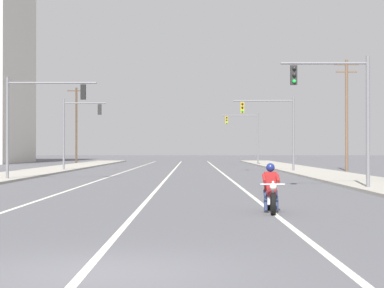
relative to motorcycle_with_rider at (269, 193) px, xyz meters
The scene contains 14 objects.
ground_plane 10.55m from the motorcycle_with_rider, 110.74° to the right, with size 400.00×400.00×0.00m, color #515156.
lane_stripe_center 35.38m from the motorcycle_with_rider, 96.46° to the left, with size 0.16×100.00×0.01m, color beige.
lane_stripe_left 36.05m from the motorcycle_with_rider, 102.75° to the left, with size 0.16×100.00×0.01m, color beige.
lane_stripe_right 35.16m from the motorcycle_with_rider, 89.91° to the left, with size 0.16×100.00×0.01m, color beige.
sidewalk_kerb_right 31.02m from the motorcycle_with_rider, 76.46° to the left, with size 4.40×110.00×0.14m, color #9E998E.
sidewalk_kerb_left 33.56m from the motorcycle_with_rider, 116.02° to the left, with size 4.40×110.00×0.14m, color #9E998E.
motorcycle_with_rider is the anchor object (origin of this frame).
traffic_signal_near_right 12.64m from the motorcycle_with_rider, 67.56° to the left, with size 4.11×0.37×6.20m.
traffic_signal_near_left 23.95m from the motorcycle_with_rider, 119.90° to the left, with size 5.42×0.37×6.20m.
traffic_signal_mid_right 36.00m from the motorcycle_with_rider, 82.74° to the left, with size 4.99×0.40×6.20m.
traffic_signal_mid_left 40.59m from the motorcycle_with_rider, 107.81° to the left, with size 3.73×0.37×6.20m.
traffic_signal_far_right 60.13m from the motorcycle_with_rider, 86.01° to the left, with size 4.42×0.37×6.20m.
utility_pole_right_far 40.40m from the motorcycle_with_rider, 74.07° to the left, with size 2.09×0.26×9.61m.
utility_pole_left_far 69.63m from the motorcycle_with_rider, 104.34° to the left, with size 2.34×0.26×9.79m.
Camera 1 is at (1.39, -10.35, 1.88)m, focal length 63.86 mm.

